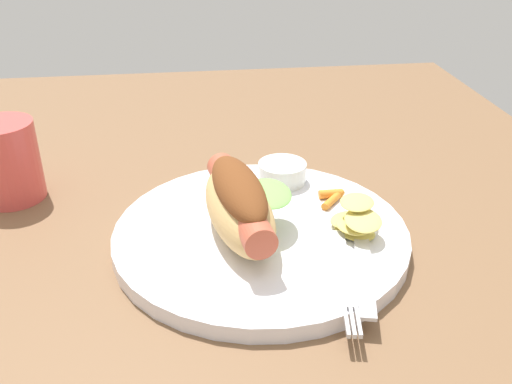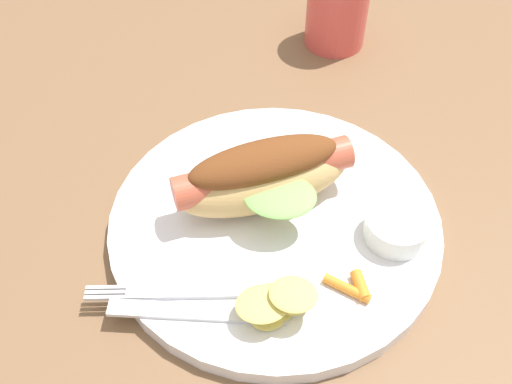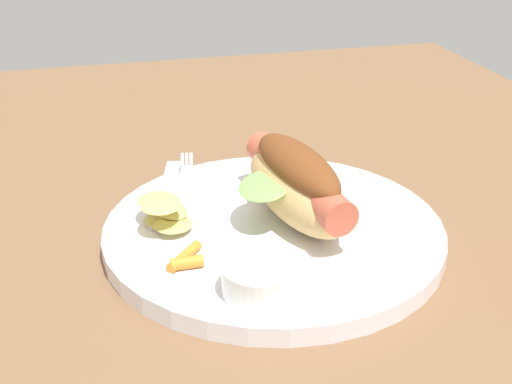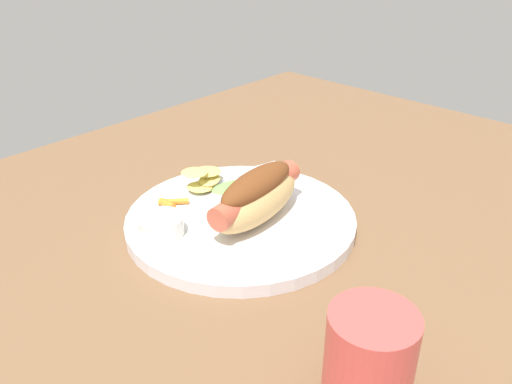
{
  "view_description": "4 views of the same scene",
  "coord_description": "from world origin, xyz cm",
  "px_view_note": "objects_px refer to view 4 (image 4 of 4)",
  "views": [
    {
      "loc": [
        46.58,
        -4.38,
        31.56
      ],
      "look_at": [
        -0.87,
        1.75,
        5.56
      ],
      "focal_mm": 40.12,
      "sensor_mm": 36.0,
      "label": 1
    },
    {
      "loc": [
        6.97,
        33.93,
        42.53
      ],
      "look_at": [
        0.96,
        1.69,
        4.8
      ],
      "focal_mm": 42.13,
      "sensor_mm": 36.0,
      "label": 2
    },
    {
      "loc": [
        -48.67,
        16.07,
        29.26
      ],
      "look_at": [
        0.16,
        3.53,
        4.38
      ],
      "focal_mm": 46.94,
      "sensor_mm": 36.0,
      "label": 3
    },
    {
      "loc": [
        -41.31,
        -38.33,
        35.44
      ],
      "look_at": [
        0.35,
        0.46,
        5.1
      ],
      "focal_mm": 37.04,
      "sensor_mm": 36.0,
      "label": 4
    }
  ],
  "objects_px": {
    "fork": "(253,176)",
    "chips_pile": "(204,179)",
    "carrot_garnish": "(170,203)",
    "plate": "(241,220)",
    "drinking_cup": "(369,361)",
    "knife": "(239,174)",
    "hot_dog": "(255,196)",
    "sauce_ramekin": "(161,226)"
  },
  "relations": [
    {
      "from": "hot_dog",
      "to": "drinking_cup",
      "type": "distance_m",
      "value": 0.28
    },
    {
      "from": "knife",
      "to": "carrot_garnish",
      "type": "bearing_deg",
      "value": -167.12
    },
    {
      "from": "drinking_cup",
      "to": "plate",
      "type": "bearing_deg",
      "value": 64.33
    },
    {
      "from": "hot_dog",
      "to": "chips_pile",
      "type": "bearing_deg",
      "value": 73.87
    },
    {
      "from": "fork",
      "to": "chips_pile",
      "type": "xyz_separation_m",
      "value": [
        -0.07,
        0.03,
        0.01
      ]
    },
    {
      "from": "hot_dog",
      "to": "plate",
      "type": "bearing_deg",
      "value": 89.96
    },
    {
      "from": "fork",
      "to": "drinking_cup",
      "type": "bearing_deg",
      "value": -114.05
    },
    {
      "from": "chips_pile",
      "to": "carrot_garnish",
      "type": "xyz_separation_m",
      "value": [
        -0.06,
        -0.01,
        -0.01
      ]
    },
    {
      "from": "plate",
      "to": "fork",
      "type": "bearing_deg",
      "value": 34.77
    },
    {
      "from": "fork",
      "to": "carrot_garnish",
      "type": "height_order",
      "value": "carrot_garnish"
    },
    {
      "from": "sauce_ramekin",
      "to": "drinking_cup",
      "type": "xyz_separation_m",
      "value": [
        -0.03,
        -0.3,
        0.02
      ]
    },
    {
      "from": "chips_pile",
      "to": "hot_dog",
      "type": "bearing_deg",
      "value": -97.9
    },
    {
      "from": "plate",
      "to": "drinking_cup",
      "type": "height_order",
      "value": "drinking_cup"
    },
    {
      "from": "plate",
      "to": "fork",
      "type": "xyz_separation_m",
      "value": [
        0.09,
        0.06,
        0.01
      ]
    },
    {
      "from": "sauce_ramekin",
      "to": "knife",
      "type": "height_order",
      "value": "sauce_ramekin"
    },
    {
      "from": "chips_pile",
      "to": "sauce_ramekin",
      "type": "bearing_deg",
      "value": -155.66
    },
    {
      "from": "hot_dog",
      "to": "chips_pile",
      "type": "relative_size",
      "value": 2.34
    },
    {
      "from": "sauce_ramekin",
      "to": "drinking_cup",
      "type": "height_order",
      "value": "drinking_cup"
    },
    {
      "from": "carrot_garnish",
      "to": "drinking_cup",
      "type": "distance_m",
      "value": 0.36
    },
    {
      "from": "sauce_ramekin",
      "to": "drinking_cup",
      "type": "distance_m",
      "value": 0.3
    },
    {
      "from": "knife",
      "to": "chips_pile",
      "type": "distance_m",
      "value": 0.06
    },
    {
      "from": "hot_dog",
      "to": "knife",
      "type": "xyz_separation_m",
      "value": [
        0.07,
        0.1,
        -0.03
      ]
    },
    {
      "from": "carrot_garnish",
      "to": "drinking_cup",
      "type": "height_order",
      "value": "drinking_cup"
    },
    {
      "from": "plate",
      "to": "drinking_cup",
      "type": "distance_m",
      "value": 0.3
    },
    {
      "from": "chips_pile",
      "to": "drinking_cup",
      "type": "relative_size",
      "value": 0.76
    },
    {
      "from": "chips_pile",
      "to": "fork",
      "type": "bearing_deg",
      "value": -22.5
    },
    {
      "from": "fork",
      "to": "chips_pile",
      "type": "bearing_deg",
      "value": 166.87
    },
    {
      "from": "fork",
      "to": "plate",
      "type": "bearing_deg",
      "value": -135.86
    },
    {
      "from": "carrot_garnish",
      "to": "sauce_ramekin",
      "type": "bearing_deg",
      "value": -137.94
    },
    {
      "from": "knife",
      "to": "drinking_cup",
      "type": "relative_size",
      "value": 1.53
    },
    {
      "from": "knife",
      "to": "hot_dog",
      "type": "bearing_deg",
      "value": -112.12
    },
    {
      "from": "fork",
      "to": "knife",
      "type": "distance_m",
      "value": 0.02
    },
    {
      "from": "fork",
      "to": "knife",
      "type": "height_order",
      "value": "same"
    },
    {
      "from": "fork",
      "to": "carrot_garnish",
      "type": "xyz_separation_m",
      "value": [
        -0.13,
        0.02,
        0.0
      ]
    },
    {
      "from": "hot_dog",
      "to": "sauce_ramekin",
      "type": "relative_size",
      "value": 2.96
    },
    {
      "from": "sauce_ramekin",
      "to": "knife",
      "type": "distance_m",
      "value": 0.18
    },
    {
      "from": "chips_pile",
      "to": "plate",
      "type": "bearing_deg",
      "value": -101.84
    },
    {
      "from": "plate",
      "to": "carrot_garnish",
      "type": "bearing_deg",
      "value": 118.95
    },
    {
      "from": "drinking_cup",
      "to": "sauce_ramekin",
      "type": "bearing_deg",
      "value": 84.08
    },
    {
      "from": "knife",
      "to": "carrot_garnish",
      "type": "height_order",
      "value": "carrot_garnish"
    },
    {
      "from": "plate",
      "to": "knife",
      "type": "bearing_deg",
      "value": 45.94
    },
    {
      "from": "drinking_cup",
      "to": "knife",
      "type": "bearing_deg",
      "value": 59.28
    }
  ]
}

